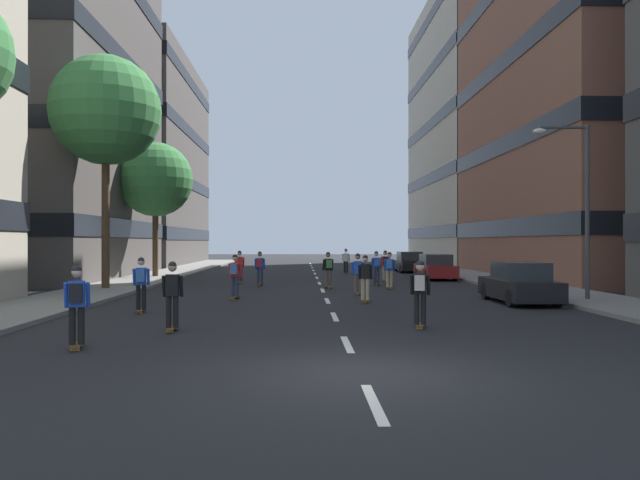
{
  "coord_description": "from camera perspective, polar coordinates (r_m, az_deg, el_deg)",
  "views": [
    {
      "loc": [
        -1.04,
        -10.69,
        2.29
      ],
      "look_at": [
        0.0,
        21.77,
        2.36
      ],
      "focal_mm": 34.68,
      "sensor_mm": 36.0,
      "label": 1
    }
  ],
  "objects": [
    {
      "name": "ground_plane",
      "position": [
        35.56,
        -0.16,
        -3.82
      ],
      "size": [
        148.67,
        148.67,
        0.0
      ],
      "primitive_type": "plane",
      "color": "black"
    },
    {
      "name": "sidewalk_left",
      "position": [
        39.66,
        -14.97,
        -3.33
      ],
      "size": [
        3.51,
        68.14,
        0.14
      ],
      "primitive_type": "cube",
      "color": "gray",
      "rests_on": "ground_plane"
    },
    {
      "name": "sidewalk_right",
      "position": [
        40.19,
        14.19,
        -3.29
      ],
      "size": [
        3.51,
        68.14,
        0.14
      ],
      "primitive_type": "cube",
      "color": "gray",
      "rests_on": "ground_plane"
    },
    {
      "name": "lane_markings",
      "position": [
        36.28,
        -0.19,
        -3.74
      ],
      "size": [
        0.16,
        57.2,
        0.01
      ],
      "color": "silver",
      "rests_on": "ground_plane"
    },
    {
      "name": "building_left_far",
      "position": [
        64.16,
        -17.58,
        6.81
      ],
      "size": [
        13.17,
        22.97,
        19.88
      ],
      "color": "#4C4744",
      "rests_on": "ground_plane"
    },
    {
      "name": "building_right_mid",
      "position": [
        45.48,
        24.62,
        17.16
      ],
      "size": [
        13.17,
        22.43,
        31.4
      ],
      "color": "brown",
      "rests_on": "ground_plane"
    },
    {
      "name": "building_right_far",
      "position": [
        65.24,
        15.69,
        9.67
      ],
      "size": [
        13.17,
        23.07,
        26.59
      ],
      "color": "#BCB29E",
      "rests_on": "ground_plane"
    },
    {
      "name": "parked_car_near",
      "position": [
        46.43,
        8.24,
        -2.09
      ],
      "size": [
        1.82,
        4.4,
        1.52
      ],
      "color": "black",
      "rests_on": "ground_plane"
    },
    {
      "name": "parked_car_mid",
      "position": [
        24.08,
        17.93,
        -3.9
      ],
      "size": [
        1.82,
        4.4,
        1.52
      ],
      "color": "black",
      "rests_on": "ground_plane"
    },
    {
      "name": "parked_car_far",
      "position": [
        37.74,
        10.6,
        -2.54
      ],
      "size": [
        1.82,
        4.4,
        1.52
      ],
      "color": "maroon",
      "rests_on": "ground_plane"
    },
    {
      "name": "street_tree_mid",
      "position": [
        30.78,
        -19.17,
        11.19
      ],
      "size": [
        5.05,
        5.05,
        10.74
      ],
      "color": "#4C3823",
      "rests_on": "sidewalk_left"
    },
    {
      "name": "street_tree_far",
      "position": [
        39.84,
        -14.95,
        5.39
      ],
      "size": [
        4.6,
        4.6,
        8.3
      ],
      "color": "#4C3823",
      "rests_on": "sidewalk_left"
    },
    {
      "name": "streetlamp_right",
      "position": [
        25.03,
        22.68,
        4.12
      ],
      "size": [
        2.13,
        0.3,
        6.5
      ],
      "color": "#3F3F44",
      "rests_on": "sidewalk_right"
    },
    {
      "name": "skater_0",
      "position": [
        43.48,
        2.4,
        -1.84
      ],
      "size": [
        0.57,
        0.92,
        1.78
      ],
      "color": "brown",
      "rests_on": "ground_plane"
    },
    {
      "name": "skater_1",
      "position": [
        20.65,
        -16.2,
        -3.66
      ],
      "size": [
        0.55,
        0.92,
        1.78
      ],
      "color": "brown",
      "rests_on": "ground_plane"
    },
    {
      "name": "skater_2",
      "position": [
        31.69,
        -5.59,
        -2.43
      ],
      "size": [
        0.54,
        0.91,
        1.78
      ],
      "color": "brown",
      "rests_on": "ground_plane"
    },
    {
      "name": "skater_3",
      "position": [
        24.68,
        -7.87,
        -3.08
      ],
      "size": [
        0.56,
        0.92,
        1.78
      ],
      "color": "brown",
      "rests_on": "ground_plane"
    },
    {
      "name": "skater_4",
      "position": [
        34.19,
        -7.43,
        -2.31
      ],
      "size": [
        0.56,
        0.92,
        1.78
      ],
      "color": "brown",
      "rests_on": "ground_plane"
    },
    {
      "name": "skater_5",
      "position": [
        29.98,
        0.77,
        -2.56
      ],
      "size": [
        0.57,
        0.92,
        1.78
      ],
      "color": "brown",
      "rests_on": "ground_plane"
    },
    {
      "name": "skater_6",
      "position": [
        35.15,
        6.05,
        -2.2
      ],
      "size": [
        0.53,
        0.9,
        1.78
      ],
      "color": "brown",
      "rests_on": "ground_plane"
    },
    {
      "name": "skater_7",
      "position": [
        16.55,
        9.21,
        -4.54
      ],
      "size": [
        0.57,
        0.92,
        1.78
      ],
      "color": "brown",
      "rests_on": "ground_plane"
    },
    {
      "name": "skater_8",
      "position": [
        14.16,
        -21.54,
        -5.28
      ],
      "size": [
        0.57,
        0.92,
        1.78
      ],
      "color": "brown",
      "rests_on": "ground_plane"
    },
    {
      "name": "skater_9",
      "position": [
        26.46,
        3.5,
        -2.95
      ],
      "size": [
        0.53,
        0.9,
        1.78
      ],
      "color": "brown",
      "rests_on": "ground_plane"
    },
    {
      "name": "skater_10",
      "position": [
        23.17,
        4.19,
        -3.35
      ],
      "size": [
        0.57,
        0.92,
        1.78
      ],
      "color": "brown",
      "rests_on": "ground_plane"
    },
    {
      "name": "skater_11",
      "position": [
        16.23,
        -13.47,
        -4.73
      ],
      "size": [
        0.53,
        0.9,
        1.78
      ],
      "color": "brown",
      "rests_on": "ground_plane"
    },
    {
      "name": "skater_12",
      "position": [
        29.86,
        6.43,
        -2.57
      ],
      "size": [
        0.56,
        0.92,
        1.78
      ],
      "color": "brown",
      "rests_on": "ground_plane"
    },
    {
      "name": "skater_13",
      "position": [
        32.28,
        5.24,
        -2.39
      ],
      "size": [
        0.56,
        0.92,
        1.78
      ],
      "color": "brown",
      "rests_on": "ground_plane"
    }
  ]
}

